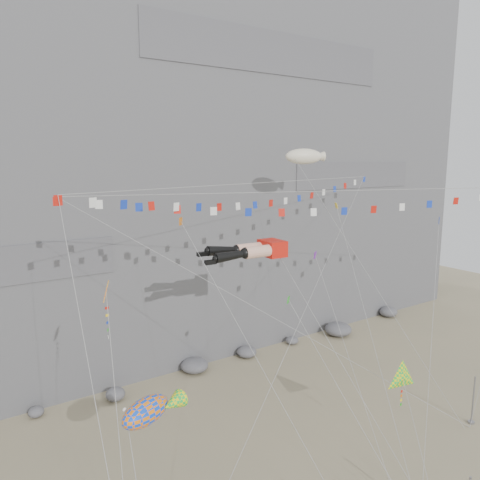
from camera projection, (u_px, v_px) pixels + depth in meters
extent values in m
plane|color=gray|center=(320.00, 469.00, 30.27)|extent=(120.00, 120.00, 0.00)
cube|color=slate|center=(126.00, 112.00, 52.12)|extent=(80.00, 28.00, 50.00)
cylinder|color=gray|center=(473.00, 400.00, 35.25)|extent=(0.12, 0.12, 3.80)
cube|color=red|center=(272.00, 248.00, 33.85)|extent=(1.52, 2.02, 1.15)
cylinder|color=#E5A88F|center=(257.00, 252.00, 32.51)|extent=(1.99, 0.95, 0.85)
sphere|color=black|center=(245.00, 253.00, 32.01)|extent=(0.78, 0.78, 0.78)
cone|color=black|center=(231.00, 256.00, 31.44)|extent=(2.36, 0.83, 0.79)
cube|color=black|center=(210.00, 262.00, 30.70)|extent=(0.77, 0.37, 0.28)
cylinder|color=#E5A88F|center=(248.00, 249.00, 33.48)|extent=(1.99, 0.95, 0.85)
sphere|color=black|center=(237.00, 250.00, 32.98)|extent=(0.78, 0.78, 0.78)
cone|color=black|center=(222.00, 250.00, 32.38)|extent=(2.37, 0.83, 0.85)
cube|color=black|center=(202.00, 254.00, 31.61)|extent=(0.77, 0.37, 0.28)
cylinder|color=gray|center=(345.00, 372.00, 29.05)|extent=(0.03, 0.03, 19.91)
cylinder|color=gray|center=(223.00, 346.00, 27.31)|extent=(0.03, 0.03, 28.58)
cylinder|color=gray|center=(402.00, 312.00, 34.04)|extent=(0.03, 0.03, 20.66)
cube|color=gray|center=(470.00, 427.00, 34.94)|extent=(0.16, 0.16, 0.10)
cylinder|color=gray|center=(120.00, 444.00, 21.86)|extent=(0.03, 0.03, 14.51)
cylinder|color=gray|center=(419.00, 446.00, 28.12)|extent=(0.03, 0.03, 8.43)
cylinder|color=gray|center=(377.00, 281.00, 38.11)|extent=(0.03, 0.03, 25.08)
cube|color=gray|center=(465.00, 429.00, 34.75)|extent=(0.16, 0.16, 0.10)
cylinder|color=gray|center=(258.00, 361.00, 28.06)|extent=(0.03, 0.03, 21.12)
cylinder|color=gray|center=(350.00, 362.00, 31.75)|extent=(0.03, 0.03, 17.29)
cylinder|color=gray|center=(351.00, 410.00, 27.11)|extent=(0.03, 0.03, 14.91)
cylinder|color=gray|center=(370.00, 329.00, 32.75)|extent=(0.03, 0.03, 21.69)
cylinder|color=gray|center=(432.00, 339.00, 32.28)|extent=(0.03, 0.03, 19.18)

